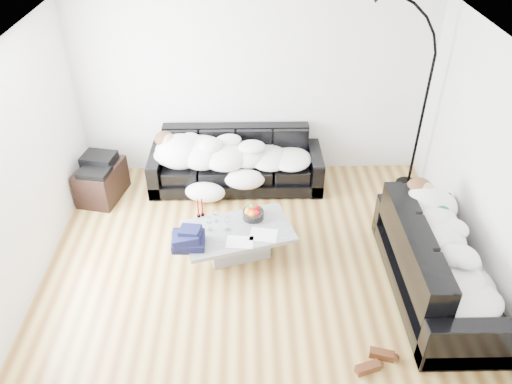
{
  "coord_description": "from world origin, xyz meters",
  "views": [
    {
      "loc": [
        -0.09,
        -4.32,
        4.17
      ],
      "look_at": [
        0.0,
        0.3,
        0.9
      ],
      "focal_mm": 35.0,
      "sensor_mm": 36.0,
      "label": 1
    }
  ],
  "objects_px": {
    "sleeper_right": "(444,246)",
    "candle_right": "(202,207)",
    "sofa_back": "(236,161)",
    "shoes": "(374,361)",
    "wine_glass_c": "(228,224)",
    "fruit_bowl": "(253,212)",
    "sleeper_back": "(236,149)",
    "coffee_table": "(238,241)",
    "wine_glass_a": "(216,216)",
    "wine_glass_b": "(209,224)",
    "sofa_right": "(440,261)",
    "floor_lamp": "(423,110)",
    "av_cabinet": "(101,182)",
    "candle_left": "(198,208)",
    "stereo": "(97,163)"
  },
  "relations": [
    {
      "from": "fruit_bowl",
      "to": "candle_left",
      "type": "bearing_deg",
      "value": 177.12
    },
    {
      "from": "sofa_back",
      "to": "shoes",
      "type": "bearing_deg",
      "value": -66.35
    },
    {
      "from": "sleeper_right",
      "to": "stereo",
      "type": "relative_size",
      "value": 4.21
    },
    {
      "from": "sofa_back",
      "to": "coffee_table",
      "type": "height_order",
      "value": "sofa_back"
    },
    {
      "from": "shoes",
      "to": "floor_lamp",
      "type": "bearing_deg",
      "value": 62.81
    },
    {
      "from": "wine_glass_a",
      "to": "wine_glass_b",
      "type": "height_order",
      "value": "wine_glass_b"
    },
    {
      "from": "wine_glass_c",
      "to": "stereo",
      "type": "bearing_deg",
      "value": 145.66
    },
    {
      "from": "wine_glass_c",
      "to": "sleeper_right",
      "type": "bearing_deg",
      "value": -15.78
    },
    {
      "from": "sleeper_back",
      "to": "fruit_bowl",
      "type": "bearing_deg",
      "value": -79.49
    },
    {
      "from": "sofa_right",
      "to": "floor_lamp",
      "type": "height_order",
      "value": "floor_lamp"
    },
    {
      "from": "sleeper_back",
      "to": "av_cabinet",
      "type": "distance_m",
      "value": 1.94
    },
    {
      "from": "sleeper_back",
      "to": "coffee_table",
      "type": "distance_m",
      "value": 1.53
    },
    {
      "from": "sleeper_right",
      "to": "coffee_table",
      "type": "relative_size",
      "value": 1.45
    },
    {
      "from": "candle_right",
      "to": "shoes",
      "type": "distance_m",
      "value": 2.65
    },
    {
      "from": "sleeper_back",
      "to": "sleeper_right",
      "type": "bearing_deg",
      "value": -43.31
    },
    {
      "from": "av_cabinet",
      "to": "shoes",
      "type": "bearing_deg",
      "value": -28.44
    },
    {
      "from": "fruit_bowl",
      "to": "sofa_right",
      "type": "bearing_deg",
      "value": -23.62
    },
    {
      "from": "fruit_bowl",
      "to": "sleeper_back",
      "type": "bearing_deg",
      "value": 100.51
    },
    {
      "from": "wine_glass_c",
      "to": "fruit_bowl",
      "type": "bearing_deg",
      "value": 36.45
    },
    {
      "from": "candle_right",
      "to": "shoes",
      "type": "relative_size",
      "value": 0.61
    },
    {
      "from": "sofa_right",
      "to": "wine_glass_b",
      "type": "xyz_separation_m",
      "value": [
        -2.54,
        0.66,
        0.03
      ]
    },
    {
      "from": "wine_glass_b",
      "to": "av_cabinet",
      "type": "height_order",
      "value": "wine_glass_b"
    },
    {
      "from": "sofa_right",
      "to": "coffee_table",
      "type": "distance_m",
      "value": 2.31
    },
    {
      "from": "shoes",
      "to": "floor_lamp",
      "type": "xyz_separation_m",
      "value": [
        1.15,
        3.06,
        1.17
      ]
    },
    {
      "from": "wine_glass_b",
      "to": "candle_right",
      "type": "height_order",
      "value": "candle_right"
    },
    {
      "from": "sofa_back",
      "to": "coffee_table",
      "type": "distance_m",
      "value": 1.53
    },
    {
      "from": "sofa_back",
      "to": "wine_glass_b",
      "type": "height_order",
      "value": "sofa_back"
    },
    {
      "from": "wine_glass_c",
      "to": "shoes",
      "type": "relative_size",
      "value": 0.46
    },
    {
      "from": "floor_lamp",
      "to": "wine_glass_c",
      "type": "bearing_deg",
      "value": -150.12
    },
    {
      "from": "candle_left",
      "to": "candle_right",
      "type": "bearing_deg",
      "value": 28.9
    },
    {
      "from": "wine_glass_b",
      "to": "av_cabinet",
      "type": "distance_m",
      "value": 2.03
    },
    {
      "from": "sofa_right",
      "to": "wine_glass_a",
      "type": "relative_size",
      "value": 13.32
    },
    {
      "from": "fruit_bowl",
      "to": "shoes",
      "type": "height_order",
      "value": "fruit_bowl"
    },
    {
      "from": "sofa_back",
      "to": "wine_glass_a",
      "type": "relative_size",
      "value": 15.16
    },
    {
      "from": "sleeper_right",
      "to": "sleeper_back",
      "type": "bearing_deg",
      "value": 46.69
    },
    {
      "from": "sofa_back",
      "to": "fruit_bowl",
      "type": "distance_m",
      "value": 1.3
    },
    {
      "from": "coffee_table",
      "to": "wine_glass_a",
      "type": "xyz_separation_m",
      "value": [
        -0.26,
        0.16,
        0.27
      ]
    },
    {
      "from": "shoes",
      "to": "stereo",
      "type": "xyz_separation_m",
      "value": [
        -3.26,
        2.87,
        0.52
      ]
    },
    {
      "from": "sleeper_right",
      "to": "candle_right",
      "type": "bearing_deg",
      "value": 70.38
    },
    {
      "from": "floor_lamp",
      "to": "shoes",
      "type": "bearing_deg",
      "value": -109.57
    },
    {
      "from": "coffee_table",
      "to": "sofa_right",
      "type": "bearing_deg",
      "value": -16.57
    },
    {
      "from": "wine_glass_c",
      "to": "sofa_back",
      "type": "bearing_deg",
      "value": 87.11
    },
    {
      "from": "wine_glass_b",
      "to": "fruit_bowl",
      "type": "bearing_deg",
      "value": 23.29
    },
    {
      "from": "shoes",
      "to": "sleeper_back",
      "type": "bearing_deg",
      "value": 107.45
    },
    {
      "from": "candle_left",
      "to": "sofa_right",
      "type": "bearing_deg",
      "value": -18.8
    },
    {
      "from": "coffee_table",
      "to": "candle_left",
      "type": "height_order",
      "value": "candle_left"
    },
    {
      "from": "wine_glass_c",
      "to": "candle_right",
      "type": "relative_size",
      "value": 0.76
    },
    {
      "from": "sleeper_right",
      "to": "floor_lamp",
      "type": "bearing_deg",
      "value": -7.82
    },
    {
      "from": "candle_right",
      "to": "shoes",
      "type": "xyz_separation_m",
      "value": [
        1.77,
        -1.91,
        -0.45
      ]
    },
    {
      "from": "candle_right",
      "to": "fruit_bowl",
      "type": "bearing_deg",
      "value": -5.46
    }
  ]
}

